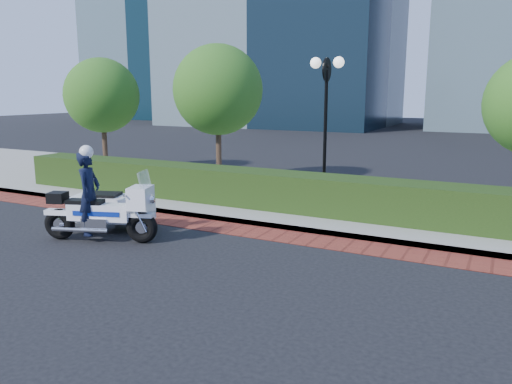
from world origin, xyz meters
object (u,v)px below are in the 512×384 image
at_px(tree_a, 102,96).
at_px(tree_b, 218,90).
at_px(lamppost, 326,106).
at_px(police_motorcycle, 102,205).

height_order(tree_a, tree_b, tree_b).
bearing_deg(tree_b, tree_a, 180.00).
relative_size(lamppost, police_motorcycle, 1.52).
relative_size(tree_b, police_motorcycle, 1.76).
xyz_separation_m(lamppost, tree_b, (-4.50, 1.30, 0.48)).
bearing_deg(tree_b, lamppost, -16.11).
xyz_separation_m(tree_a, tree_b, (5.50, 0.00, 0.21)).
bearing_deg(lamppost, tree_a, 172.59).
bearing_deg(tree_a, police_motorcycle, -46.79).
height_order(lamppost, tree_b, tree_b).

